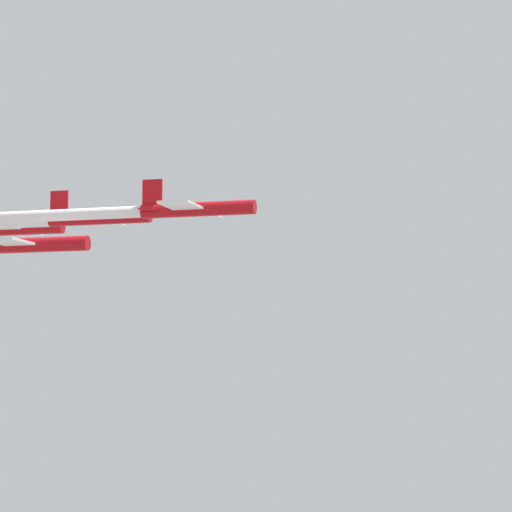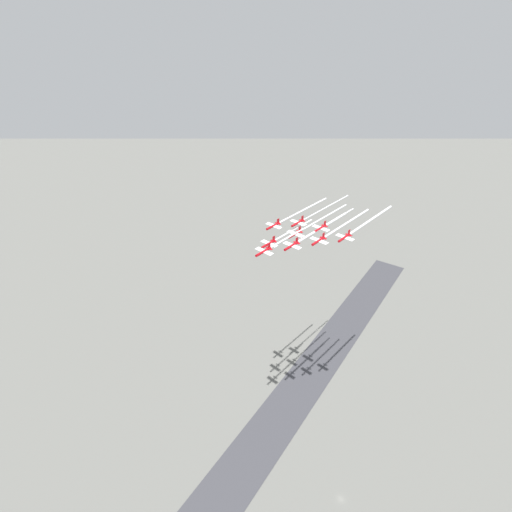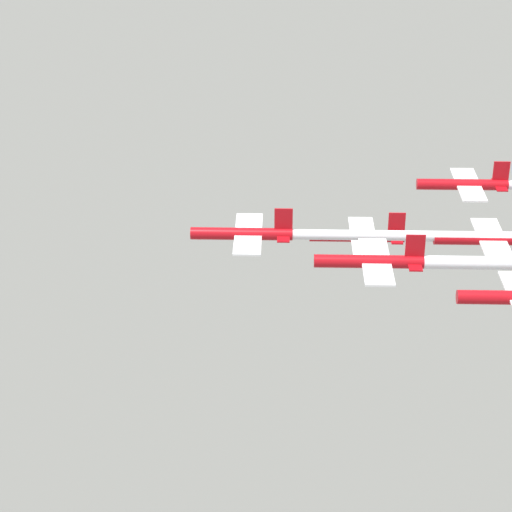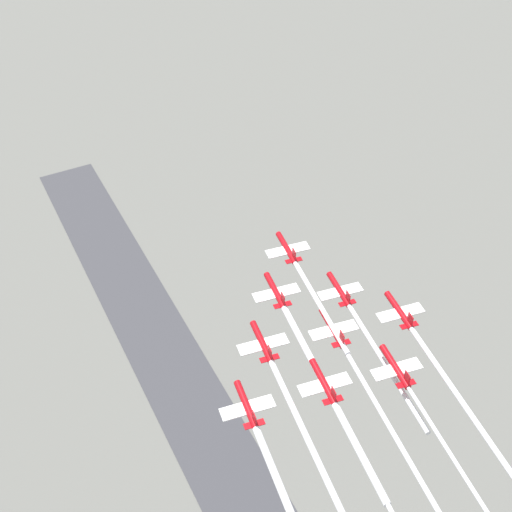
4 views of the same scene
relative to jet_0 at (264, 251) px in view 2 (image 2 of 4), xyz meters
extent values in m
plane|color=#60605B|center=(-51.55, 36.34, -156.81)|extent=(3000.00, 3000.00, 0.00)
cube|color=#38383D|center=(0.28, 0.35, -156.71)|extent=(320.41, 514.57, 0.20)
cylinder|color=#B20C14|center=(0.28, 0.35, -0.05)|extent=(7.94, 9.57, 1.36)
cube|color=white|center=(-0.18, -0.23, -0.05)|extent=(9.98, 8.75, 0.22)
cube|color=#B20C14|center=(-2.55, -3.24, 1.64)|extent=(1.36, 1.66, 2.72)
cube|color=#B20C14|center=(-2.55, -3.24, -0.05)|extent=(3.94, 3.51, 0.15)
cylinder|color=#B20C14|center=(-14.04, -5.23, 0.71)|extent=(7.94, 9.57, 1.36)
cube|color=white|center=(-14.50, -5.82, 0.71)|extent=(9.98, 8.75, 0.22)
cube|color=#B20C14|center=(-16.86, -8.82, 2.41)|extent=(1.36, 1.66, 2.72)
cube|color=#B20C14|center=(-16.86, -8.82, 0.71)|extent=(3.94, 3.51, 0.15)
cylinder|color=#B20C14|center=(-1.80, -14.87, -3.91)|extent=(7.94, 9.57, 1.36)
cube|color=white|center=(-2.26, -15.45, -3.91)|extent=(9.98, 8.75, 0.22)
cube|color=#B20C14|center=(-4.62, -18.46, -2.22)|extent=(1.36, 1.66, 2.72)
cube|color=#B20C14|center=(-4.62, -18.46, -3.91)|extent=(3.94, 3.51, 0.15)
cylinder|color=#B20C14|center=(-28.35, -10.82, 1.05)|extent=(7.94, 9.57, 1.36)
cube|color=white|center=(-28.81, -11.40, 1.05)|extent=(9.98, 8.75, 0.22)
cube|color=#B20C14|center=(-31.18, -14.41, 2.75)|extent=(1.36, 1.66, 2.72)
cube|color=#B20C14|center=(-31.18, -14.41, 1.05)|extent=(3.94, 3.51, 0.15)
cylinder|color=#B20C14|center=(-16.11, -20.46, -0.34)|extent=(7.94, 9.57, 1.36)
cube|color=white|center=(-16.57, -21.04, -0.34)|extent=(9.98, 8.75, 0.22)
cube|color=#B20C14|center=(-18.94, -24.05, 1.36)|extent=(1.36, 1.66, 2.72)
cube|color=#B20C14|center=(-18.94, -24.05, -0.34)|extent=(3.94, 3.51, 0.15)
cylinder|color=#B20C14|center=(-3.87, -30.09, -0.46)|extent=(7.94, 9.57, 1.36)
cube|color=white|center=(-4.33, -30.68, -0.46)|extent=(9.98, 8.75, 0.22)
cube|color=#B20C14|center=(-6.70, -33.68, 1.23)|extent=(1.36, 1.66, 2.72)
cube|color=#B20C14|center=(-6.70, -33.68, -0.46)|extent=(3.94, 3.51, 0.15)
cylinder|color=#B20C14|center=(-42.66, -16.40, 0.51)|extent=(7.94, 9.57, 1.36)
cube|color=white|center=(-43.12, -16.98, 0.51)|extent=(9.98, 8.75, 0.22)
cube|color=#B20C14|center=(-45.49, -19.99, 2.21)|extent=(1.36, 1.66, 2.72)
cube|color=#B20C14|center=(-45.49, -19.99, 0.51)|extent=(3.94, 3.51, 0.15)
cylinder|color=#B20C14|center=(-30.42, -26.04, 0.83)|extent=(7.94, 9.57, 1.36)
cube|color=white|center=(-30.88, -26.62, 0.83)|extent=(9.98, 8.75, 0.22)
cube|color=#B20C14|center=(-33.25, -29.63, 2.53)|extent=(1.36, 1.66, 2.72)
cube|color=#B20C14|center=(-33.25, -29.63, 0.83)|extent=(3.94, 3.51, 0.15)
cylinder|color=#B20C14|center=(-18.18, -35.68, -0.84)|extent=(7.94, 9.57, 1.36)
cube|color=white|center=(-18.64, -36.26, -0.84)|extent=(9.98, 8.75, 0.22)
cube|color=#B20C14|center=(-21.01, -39.27, 0.86)|extent=(1.36, 1.66, 2.72)
cube|color=#B20C14|center=(-21.01, -39.27, -0.84)|extent=(3.94, 3.51, 0.15)
cylinder|color=white|center=(-12.06, -15.32, -0.05)|extent=(18.69, 23.30, 1.13)
cylinder|color=white|center=(-32.28, -28.40, 0.71)|extent=(30.70, 38.46, 1.38)
cylinder|color=white|center=(-16.13, -33.08, -3.91)|extent=(22.65, 28.35, 1.09)
cylinder|color=white|center=(-46.71, -34.13, 1.05)|extent=(30.78, 38.63, 1.19)
cylinder|color=white|center=(-34.62, -43.96, -0.34)|extent=(30.91, 38.87, 0.98)
cylinder|color=white|center=(-22.58, -53.85, -0.46)|extent=(31.41, 39.47, 1.11)
cylinder|color=white|center=(-61.58, -40.43, 0.51)|extent=(32.05, 40.17, 1.38)
cylinder|color=white|center=(-43.33, -42.44, 0.83)|extent=(19.64, 24.61, 0.88)
cylinder|color=white|center=(-37.44, -60.13, -0.84)|extent=(32.26, 40.66, 0.80)
camera|label=1|loc=(105.92, -37.67, -17.07)|focal=85.00mm
camera|label=2|loc=(-6.99, 175.81, 102.16)|focal=28.00mm
camera|label=3|loc=(-79.30, 57.75, 46.78)|focal=70.00mm
camera|label=4|loc=(-109.67, -61.40, 109.56)|focal=50.00mm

